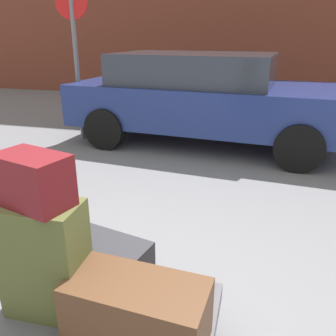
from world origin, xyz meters
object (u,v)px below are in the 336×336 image
(duffel_bag_charcoal_front_right, at_px, (94,262))
(parked_car, at_px, (205,97))
(suitcase_olive_rear_left, at_px, (45,259))
(no_parking_sign, at_px, (75,48))
(duffel_bag_maroon_topmost_pile, at_px, (33,180))
(duffel_bag_brown_center, at_px, (137,311))
(luggage_cart, at_px, (110,321))

(duffel_bag_charcoal_front_right, bearing_deg, parked_car, 103.59)
(suitcase_olive_rear_left, relative_size, no_parking_sign, 0.25)
(suitcase_olive_rear_left, height_order, no_parking_sign, no_parking_sign)
(duffel_bag_maroon_topmost_pile, xyz_separation_m, parked_car, (0.11, 4.33, -0.31))
(duffel_bag_brown_center, xyz_separation_m, no_parking_sign, (-2.47, 4.13, 0.99))
(duffel_bag_charcoal_front_right, height_order, duffel_bag_maroon_topmost_pile, duffel_bag_maroon_topmost_pile)
(suitcase_olive_rear_left, height_order, duffel_bag_maroon_topmost_pile, duffel_bag_maroon_topmost_pile)
(duffel_bag_brown_center, bearing_deg, duffel_bag_maroon_topmost_pile, 177.19)
(duffel_bag_charcoal_front_right, distance_m, no_parking_sign, 4.48)
(luggage_cart, xyz_separation_m, duffel_bag_charcoal_front_right, (-0.16, 0.18, 0.22))
(luggage_cart, height_order, duffel_bag_charcoal_front_right, duffel_bag_charcoal_front_right)
(duffel_bag_charcoal_front_right, height_order, no_parking_sign, no_parking_sign)
(duffel_bag_brown_center, relative_size, no_parking_sign, 0.27)
(suitcase_olive_rear_left, height_order, duffel_bag_charcoal_front_right, suitcase_olive_rear_left)
(duffel_bag_brown_center, distance_m, no_parking_sign, 4.92)
(luggage_cart, height_order, parked_car, parked_car)
(suitcase_olive_rear_left, relative_size, duffel_bag_brown_center, 0.94)
(luggage_cart, distance_m, duffel_bag_maroon_topmost_pile, 0.86)
(luggage_cart, xyz_separation_m, parked_car, (-0.19, 4.27, 0.50))
(suitcase_olive_rear_left, xyz_separation_m, duffel_bag_maroon_topmost_pile, (0.00, 0.00, 0.42))
(luggage_cart, relative_size, duffel_bag_brown_center, 1.70)
(duffel_bag_maroon_topmost_pile, bearing_deg, luggage_cart, 27.50)
(duffel_bag_charcoal_front_right, bearing_deg, suitcase_olive_rear_left, -105.92)
(no_parking_sign, bearing_deg, luggage_cart, -60.45)
(parked_car, distance_m, no_parking_sign, 2.21)
(no_parking_sign, bearing_deg, suitcase_olive_rear_left, -64.16)
(duffel_bag_brown_center, relative_size, duffel_bag_maroon_topmost_pile, 1.90)
(suitcase_olive_rear_left, xyz_separation_m, no_parking_sign, (-1.97, 4.07, 0.84))
(duffel_bag_charcoal_front_right, xyz_separation_m, parked_car, (-0.03, 4.09, 0.28))
(luggage_cart, height_order, duffel_bag_brown_center, duffel_bag_brown_center)
(duffel_bag_maroon_topmost_pile, bearing_deg, no_parking_sign, 131.49)
(parked_car, bearing_deg, duffel_bag_brown_center, -84.87)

